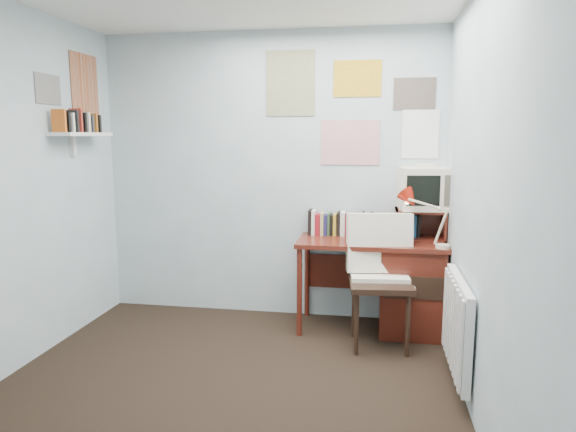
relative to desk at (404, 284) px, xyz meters
name	(u,v)px	position (x,y,z in m)	size (l,w,h in m)	color
ground	(212,411)	(-1.17, -1.48, -0.41)	(3.50, 3.50, 0.00)	black
back_wall	(270,177)	(-1.17, 0.27, 0.84)	(3.00, 0.02, 2.50)	silver
right_wall	(491,208)	(0.33, -1.48, 0.84)	(0.02, 3.50, 2.50)	silver
desk	(404,284)	(0.00, 0.00, 0.00)	(1.20, 0.55, 0.76)	#561D13
desk_chair	(380,284)	(-0.19, -0.35, 0.09)	(0.50, 0.48, 0.99)	black
desk_lamp	(444,223)	(0.27, -0.21, 0.55)	(0.28, 0.24, 0.39)	#A8190B
tv_riser	(420,224)	(0.12, 0.11, 0.48)	(0.40, 0.30, 0.25)	#561D13
crt_tv	(425,187)	(0.15, 0.13, 0.79)	(0.40, 0.36, 0.37)	beige
book_row	(344,223)	(-0.51, 0.18, 0.46)	(0.60, 0.14, 0.22)	#561D13
radiator	(458,325)	(0.29, -0.93, 0.01)	(0.09, 0.80, 0.60)	white
wall_shelf	(81,134)	(-2.57, -0.38, 1.21)	(0.20, 0.62, 0.24)	white
posters_back	(351,107)	(-0.47, 0.26, 1.44)	(1.20, 0.01, 0.90)	white
posters_left	(67,85)	(-2.67, -0.38, 1.59)	(0.01, 0.70, 0.60)	white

